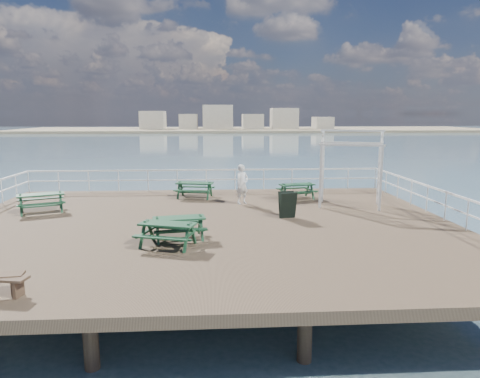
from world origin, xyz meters
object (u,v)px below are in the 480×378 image
at_px(picnic_table_a, 41,199).
at_px(trellis_arbor, 350,173).
at_px(person, 242,184).
at_px(picnic_table_b, 195,187).
at_px(picnic_table_d, 179,223).
at_px(picnic_table_c, 297,188).
at_px(picnic_table_e, 168,229).

bearing_deg(picnic_table_a, trellis_arbor, -20.41).
bearing_deg(person, picnic_table_b, 108.92).
bearing_deg(picnic_table_b, picnic_table_d, -80.49).
distance_m(trellis_arbor, person, 4.61).
distance_m(picnic_table_b, picnic_table_d, 6.67).
relative_size(picnic_table_a, picnic_table_c, 1.17).
relative_size(picnic_table_a, picnic_table_d, 1.18).
height_order(picnic_table_b, picnic_table_c, picnic_table_b).
xyz_separation_m(picnic_table_d, trellis_arbor, (6.84, 4.42, 0.93)).
relative_size(trellis_arbor, person, 1.87).
height_order(picnic_table_b, person, person).
xyz_separation_m(picnic_table_c, trellis_arbor, (1.91, -1.77, 0.94)).
relative_size(picnic_table_e, trellis_arbor, 0.61).
height_order(picnic_table_b, picnic_table_d, picnic_table_b).
distance_m(picnic_table_d, person, 5.66).
height_order(picnic_table_a, picnic_table_d, picnic_table_a).
height_order(picnic_table_d, picnic_table_e, picnic_table_e).
xyz_separation_m(trellis_arbor, person, (-4.52, 0.72, -0.57)).
distance_m(picnic_table_b, trellis_arbor, 7.06).
bearing_deg(picnic_table_b, picnic_table_a, -145.26).
bearing_deg(person, trellis_arbor, -44.57).
height_order(trellis_arbor, person, trellis_arbor).
distance_m(picnic_table_a, trellis_arbor, 12.65).
distance_m(picnic_table_d, trellis_arbor, 8.20).
xyz_separation_m(picnic_table_e, trellis_arbor, (7.12, 5.18, 0.92)).
distance_m(picnic_table_c, picnic_table_e, 8.68).
relative_size(picnic_table_d, picnic_table_e, 0.92).
bearing_deg(picnic_table_c, picnic_table_d, -141.05).
bearing_deg(trellis_arbor, picnic_table_c, 155.30).
height_order(picnic_table_a, picnic_table_e, picnic_table_a).
relative_size(picnic_table_a, picnic_table_e, 1.08).
xyz_separation_m(picnic_table_b, trellis_arbor, (6.63, -2.24, 0.91)).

